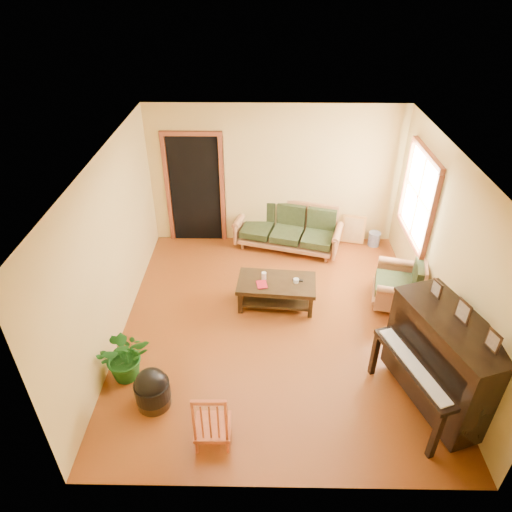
{
  "coord_description": "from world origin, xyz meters",
  "views": [
    {
      "loc": [
        -0.21,
        -5.13,
        4.63
      ],
      "look_at": [
        -0.3,
        0.2,
        1.1
      ],
      "focal_mm": 32.0,
      "sensor_mm": 36.0,
      "label": 1
    }
  ],
  "objects_px": {
    "sofa": "(288,229)",
    "footstool": "(153,392)",
    "armchair": "(398,281)",
    "red_chair": "(212,414)",
    "coffee_table": "(276,293)",
    "piano": "(443,363)",
    "ceramic_crock": "(374,239)",
    "potted_plant": "(125,355)"
  },
  "relations": [
    {
      "from": "sofa",
      "to": "footstool",
      "type": "xyz_separation_m",
      "value": [
        -1.78,
        -3.63,
        -0.2
      ]
    },
    {
      "from": "armchair",
      "to": "red_chair",
      "type": "height_order",
      "value": "red_chair"
    },
    {
      "from": "coffee_table",
      "to": "footstool",
      "type": "relative_size",
      "value": 2.79
    },
    {
      "from": "piano",
      "to": "footstool",
      "type": "bearing_deg",
      "value": 162.97
    },
    {
      "from": "armchair",
      "to": "ceramic_crock",
      "type": "distance_m",
      "value": 1.73
    },
    {
      "from": "piano",
      "to": "footstool",
      "type": "relative_size",
      "value": 3.43
    },
    {
      "from": "coffee_table",
      "to": "sofa",
      "type": "bearing_deg",
      "value": 81.86
    },
    {
      "from": "footstool",
      "to": "red_chair",
      "type": "bearing_deg",
      "value": -31.52
    },
    {
      "from": "sofa",
      "to": "coffee_table",
      "type": "distance_m",
      "value": 1.7
    },
    {
      "from": "potted_plant",
      "to": "ceramic_crock",
      "type": "bearing_deg",
      "value": 40.46
    },
    {
      "from": "coffee_table",
      "to": "ceramic_crock",
      "type": "height_order",
      "value": "coffee_table"
    },
    {
      "from": "sofa",
      "to": "potted_plant",
      "type": "relative_size",
      "value": 2.62
    },
    {
      "from": "ceramic_crock",
      "to": "footstool",
      "type": "bearing_deg",
      "value": -132.53
    },
    {
      "from": "red_chair",
      "to": "potted_plant",
      "type": "distance_m",
      "value": 1.52
    },
    {
      "from": "coffee_table",
      "to": "armchair",
      "type": "bearing_deg",
      "value": 2.28
    },
    {
      "from": "armchair",
      "to": "sofa",
      "type": "bearing_deg",
      "value": 149.16
    },
    {
      "from": "armchair",
      "to": "red_chair",
      "type": "distance_m",
      "value": 3.64
    },
    {
      "from": "coffee_table",
      "to": "footstool",
      "type": "distance_m",
      "value": 2.49
    },
    {
      "from": "sofa",
      "to": "armchair",
      "type": "bearing_deg",
      "value": -28.35
    },
    {
      "from": "sofa",
      "to": "armchair",
      "type": "height_order",
      "value": "armchair"
    },
    {
      "from": "ceramic_crock",
      "to": "potted_plant",
      "type": "bearing_deg",
      "value": -139.54
    },
    {
      "from": "footstool",
      "to": "sofa",
      "type": "bearing_deg",
      "value": 63.92
    },
    {
      "from": "coffee_table",
      "to": "red_chair",
      "type": "relative_size",
      "value": 1.39
    },
    {
      "from": "sofa",
      "to": "ceramic_crock",
      "type": "distance_m",
      "value": 1.68
    },
    {
      "from": "piano",
      "to": "red_chair",
      "type": "relative_size",
      "value": 1.72
    },
    {
      "from": "armchair",
      "to": "red_chair",
      "type": "xyz_separation_m",
      "value": [
        -2.64,
        -2.51,
        0.01
      ]
    },
    {
      "from": "coffee_table",
      "to": "potted_plant",
      "type": "distance_m",
      "value": 2.48
    },
    {
      "from": "ceramic_crock",
      "to": "potted_plant",
      "type": "xyz_separation_m",
      "value": [
        -3.86,
        -3.29,
        0.23
      ]
    },
    {
      "from": "coffee_table",
      "to": "piano",
      "type": "relative_size",
      "value": 0.81
    },
    {
      "from": "sofa",
      "to": "red_chair",
      "type": "distance_m",
      "value": 4.23
    },
    {
      "from": "piano",
      "to": "coffee_table",
      "type": "bearing_deg",
      "value": 116.86
    },
    {
      "from": "armchair",
      "to": "ceramic_crock",
      "type": "bearing_deg",
      "value": 102.95
    },
    {
      "from": "coffee_table",
      "to": "ceramic_crock",
      "type": "bearing_deg",
      "value": 43.28
    },
    {
      "from": "coffee_table",
      "to": "piano",
      "type": "height_order",
      "value": "piano"
    },
    {
      "from": "sofa",
      "to": "red_chair",
      "type": "bearing_deg",
      "value": -87.79
    },
    {
      "from": "piano",
      "to": "sofa",
      "type": "bearing_deg",
      "value": 96.39
    },
    {
      "from": "coffee_table",
      "to": "potted_plant",
      "type": "xyz_separation_m",
      "value": [
        -1.96,
        -1.51,
        0.15
      ]
    },
    {
      "from": "armchair",
      "to": "footstool",
      "type": "distance_m",
      "value": 3.98
    },
    {
      "from": "red_chair",
      "to": "ceramic_crock",
      "type": "bearing_deg",
      "value": 56.87
    },
    {
      "from": "armchair",
      "to": "piano",
      "type": "distance_m",
      "value": 1.94
    },
    {
      "from": "piano",
      "to": "armchair",
      "type": "bearing_deg",
      "value": 71.71
    },
    {
      "from": "potted_plant",
      "to": "red_chair",
      "type": "bearing_deg",
      "value": -37.71
    }
  ]
}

